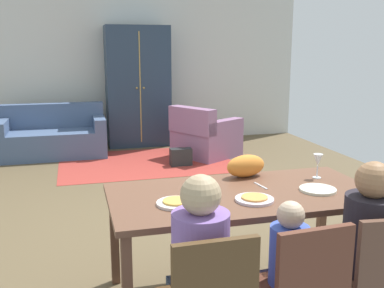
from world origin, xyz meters
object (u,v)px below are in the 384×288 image
wine_glass (318,161)px  armoire (138,87)px  armchair (204,137)px  plate_near_man (176,203)px  person_woman (364,259)px  plate_near_woman (318,190)px  person_child (285,283)px  couch (53,137)px  handbag (181,157)px  person_man (198,281)px  cat (246,166)px  dining_chair_woman (381,277)px  plate_near_child (254,199)px  dining_table (244,202)px

wine_glass → armoire: 5.08m
armchair → armoire: bearing=127.3°
plate_near_man → person_woman: bearing=-27.2°
person_woman → armoire: armoire is taller
plate_near_woman → person_child: 0.81m
couch → handbag: bearing=-31.9°
plate_near_woman → wine_glass: (0.16, 0.28, 0.12)m
plate_near_woman → person_man: 1.17m
cat → wine_glass: bearing=-30.6°
dining_chair_woman → plate_near_child: bearing=127.9°
handbag → person_child: bearing=-95.7°
dining_table → armchair: size_ratio=1.56×
handbag → armoire: bearing=103.2°
person_woman → plate_near_man: bearing=152.8°
plate_near_child → person_woman: bearing=-42.1°
plate_near_man → armchair: armchair is taller
person_man → person_child: size_ratio=1.20×
plate_near_child → person_child: person_child is taller
dining_table → armoire: armoire is taller
dining_chair_woman → couch: bearing=109.2°
person_man → person_woman: bearing=-0.0°
couch → handbag: couch is taller
armchair → plate_near_man: bearing=-108.8°
dining_table → armchair: bearing=77.2°
plate_near_child → cat: 0.56m
dining_chair_woman → handbag: dining_chair_woman is taller
wine_glass → cat: bearing=161.1°
handbag → person_woman: bearing=-88.8°
plate_near_child → handbag: plate_near_child is taller
plate_near_man → person_child: bearing=-46.3°
couch → armchair: size_ratio=1.42×
plate_near_child → couch: 5.15m
dining_table → plate_near_child: size_ratio=7.32×
dining_chair_woman → person_woman: person_woman is taller
person_man → handbag: bearing=77.7°
dining_table → armoire: 5.23m
plate_near_woman → person_child: person_child is taller
cat → armchair: (0.77, 3.70, -0.53)m
armchair → handbag: size_ratio=3.67×
plate_near_child → dining_chair_woman: dining_chair_woman is taller
dining_table → armchair: armchair is taller
plate_near_woman → armoire: bearing=95.1°
person_child → handbag: person_child is taller
dining_table → person_man: 0.83m
plate_near_child → person_woman: (0.51, -0.46, -0.26)m
wine_glass → cat: size_ratio=0.58×
person_child → armchair: 4.79m
person_woman → armchair: size_ratio=0.94×
dining_chair_woman → cat: bearing=106.4°
armchair → armoire: (-0.89, 1.16, 0.73)m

